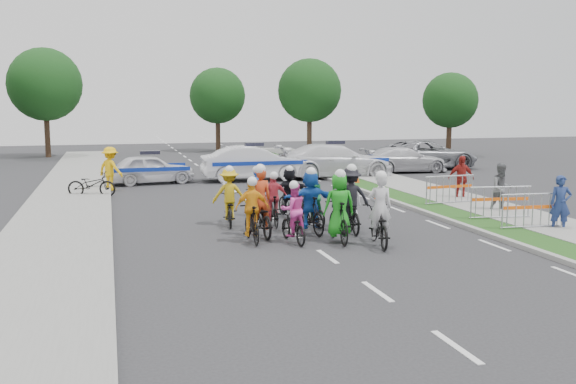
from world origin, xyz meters
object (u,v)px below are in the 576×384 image
object	(u,v)px
rider_12	(256,199)
tree_3	(45,85)
rider_11	(289,195)
rider_4	(350,206)
civilian_suv	(426,155)
rider_1	(339,214)
rider_3	(252,217)
civilian_sedan	(404,160)
rider_6	(260,212)
police_car_0	(150,169)
rider_8	(312,205)
cone_1	(356,177)
rider_0	(379,221)
spectator_1	(502,188)
tree_4	(217,96)
marshal_hiviz	(110,169)
barrier_1	(500,204)
police_car_1	(254,163)
rider_7	(349,205)
parked_bike	(92,184)
police_car_2	(335,161)
tree_2	(450,100)
rider_9	(273,205)
spectator_0	(561,204)
tree_1	(310,91)
spectator_2	(461,178)
barrier_2	(449,191)
rider_10	(229,202)
barrier_0	(533,212)
rider_5	(310,206)
cone_0	(381,191)

from	to	relation	value
rider_12	tree_3	world-z (taller)	tree_3
rider_11	rider_4	bearing A→B (deg)	102.94
civilian_suv	rider_1	bearing A→B (deg)	148.61
rider_3	civilian_sedan	size ratio (longest dim) A/B	0.39
rider_6	police_car_0	size ratio (longest dim) A/B	0.51
rider_12	civilian_suv	distance (m)	17.44
rider_8	civilian_sedan	xyz separation A→B (m)	(9.29, 12.88, 0.03)
rider_3	cone_1	world-z (taller)	rider_3
rider_0	police_car_0	distance (m)	15.53
rider_3	spectator_1	world-z (taller)	rider_3
tree_3	tree_4	size ratio (longest dim) A/B	1.17
rider_6	rider_11	bearing A→B (deg)	-124.91
marshal_hiviz	barrier_1	size ratio (longest dim) A/B	0.92
police_car_1	tree_4	bearing A→B (deg)	-2.30
barrier_1	rider_1	bearing A→B (deg)	-166.17
rider_1	cone_1	size ratio (longest dim) A/B	2.82
rider_7	parked_bike	size ratio (longest dim) A/B	0.89
rider_8	police_car_2	distance (m)	12.61
rider_7	rider_11	distance (m)	2.44
rider_11	tree_3	world-z (taller)	tree_3
tree_2	parked_bike	bearing A→B (deg)	-149.32
civilian_sedan	rider_9	bearing A→B (deg)	142.11
rider_7	civilian_suv	world-z (taller)	rider_7
rider_3	tree_2	bearing A→B (deg)	-128.77
spectator_0	tree_2	bearing A→B (deg)	91.51
civilian_sedan	tree_1	xyz separation A→B (m)	(-1.13, 13.23, 3.87)
spectator_2	tree_4	bearing A→B (deg)	110.11
rider_6	parked_bike	size ratio (longest dim) A/B	1.07
rider_12	rider_11	bearing A→B (deg)	156.60
rider_8	tree_1	xyz separation A→B (m)	(8.15, 26.10, 3.90)
police_car_0	spectator_2	world-z (taller)	spectator_2
rider_11	barrier_2	size ratio (longest dim) A/B	0.85
rider_10	rider_12	world-z (taller)	rider_10
rider_11	tree_1	distance (m)	26.26
barrier_2	barrier_0	bearing A→B (deg)	-90.00
civilian_sedan	rider_12	bearing A→B (deg)	137.30
rider_0	rider_3	size ratio (longest dim) A/B	1.15
rider_5	cone_1	bearing A→B (deg)	-126.78
civilian_suv	rider_12	bearing A→B (deg)	136.84
civilian_sedan	spectator_2	distance (m)	9.87
civilian_suv	spectator_0	distance (m)	17.65
marshal_hiviz	tree_4	size ratio (longest dim) A/B	0.29
civilian_sedan	barrier_1	size ratio (longest dim) A/B	2.31
rider_12	spectator_1	xyz separation A→B (m)	(8.05, -1.76, 0.29)
civilian_sedan	rider_3	bearing A→B (deg)	143.49
civilian_sedan	barrier_0	bearing A→B (deg)	169.14
rider_3	police_car_2	bearing A→B (deg)	-117.84
cone_0	tree_2	distance (m)	22.27
civilian_suv	tree_3	bearing A→B (deg)	59.42
rider_7	tree_4	size ratio (longest dim) A/B	0.27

